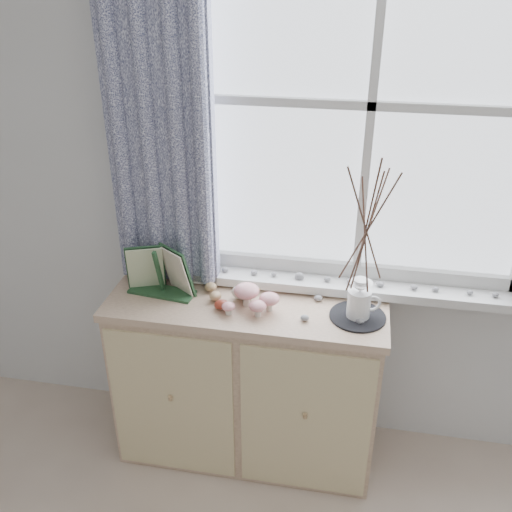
# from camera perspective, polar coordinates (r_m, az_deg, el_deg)

# --- Properties ---
(room_shell) EXTENTS (4.04, 4.04, 2.62)m
(room_shell) POSITION_cam_1_polar(r_m,az_deg,el_deg) (0.70, -16.51, -20.42)
(room_shell) COLOR silver
(room_shell) RESTS_ON ground
(sideboard) EXTENTS (1.20, 0.45, 0.85)m
(sideboard) POSITION_cam_1_polar(r_m,az_deg,el_deg) (2.69, -0.89, -12.21)
(sideboard) COLOR beige
(sideboard) RESTS_ON ground
(botanical_book) EXTENTS (0.35, 0.17, 0.23)m
(botanical_book) POSITION_cam_1_polar(r_m,az_deg,el_deg) (2.45, -9.80, -1.71)
(botanical_book) COLOR #204326
(botanical_book) RESTS_ON sideboard
(toadstool_cluster) EXTENTS (0.23, 0.16, 0.10)m
(toadstool_cluster) POSITION_cam_1_polar(r_m,az_deg,el_deg) (2.36, -0.33, -4.14)
(toadstool_cluster) COLOR beige
(toadstool_cluster) RESTS_ON sideboard
(wooden_eggs) EXTENTS (0.13, 0.17, 0.06)m
(wooden_eggs) POSITION_cam_1_polar(r_m,az_deg,el_deg) (2.44, -4.05, -3.96)
(wooden_eggs) COLOR #A67E5C
(wooden_eggs) RESTS_ON sideboard
(songbird_figurine) EXTENTS (0.15, 0.07, 0.08)m
(songbird_figurine) POSITION_cam_1_polar(r_m,az_deg,el_deg) (2.44, -1.21, -3.58)
(songbird_figurine) COLOR beige
(songbird_figurine) RESTS_ON sideboard
(crocheted_doily) EXTENTS (0.23, 0.23, 0.01)m
(crocheted_doily) POSITION_cam_1_polar(r_m,az_deg,el_deg) (2.38, 10.12, -5.96)
(crocheted_doily) COLOR black
(crocheted_doily) RESTS_ON sideboard
(twig_pitcher) EXTENTS (0.32, 0.32, 0.72)m
(twig_pitcher) POSITION_cam_1_polar(r_m,az_deg,el_deg) (2.18, 11.02, 3.04)
(twig_pitcher) COLOR white
(twig_pitcher) RESTS_ON crocheted_doily
(sideboard_pebbles) EXTENTS (0.26, 0.19, 0.02)m
(sideboard_pebbles) POSITION_cam_1_polar(r_m,az_deg,el_deg) (2.37, 7.15, -5.59)
(sideboard_pebbles) COLOR #9C9C9F
(sideboard_pebbles) RESTS_ON sideboard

